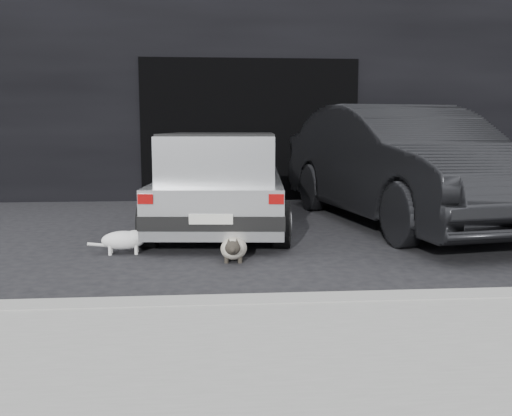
{
  "coord_description": "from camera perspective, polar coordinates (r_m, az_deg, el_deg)",
  "views": [
    {
      "loc": [
        0.22,
        -6.61,
        1.36
      ],
      "look_at": [
        0.74,
        -0.5,
        0.49
      ],
      "focal_mm": 40.0,
      "sensor_mm": 36.0,
      "label": 1
    }
  ],
  "objects": [
    {
      "name": "curb",
      "position": [
        4.29,
        5.95,
        -9.58
      ],
      "size": [
        18.0,
        0.25,
        0.12
      ],
      "primitive_type": "cube",
      "color": "gray",
      "rests_on": "ground"
    },
    {
      "name": "cat_white",
      "position": [
        6.32,
        -12.83,
        -3.07
      ],
      "size": [
        0.69,
        0.26,
        0.32
      ],
      "rotation": [
        0.0,
        0.0,
        -1.51
      ],
      "color": "white",
      "rests_on": "ground"
    },
    {
      "name": "garage_opening",
      "position": [
        10.63,
        -0.61,
        7.78
      ],
      "size": [
        4.0,
        0.1,
        2.6
      ],
      "primitive_type": "cube",
      "color": "black",
      "rests_on": "ground"
    },
    {
      "name": "sidewalk",
      "position": [
        3.19,
        10.11,
        -16.13
      ],
      "size": [
        18.0,
        2.2,
        0.11
      ],
      "primitive_type": "cube",
      "color": "gray",
      "rests_on": "ground"
    },
    {
      "name": "second_car",
      "position": [
        8.23,
        14.49,
        4.21
      ],
      "size": [
        2.58,
        5.3,
        1.67
      ],
      "primitive_type": "imported",
      "rotation": [
        0.0,
        0.0,
        0.17
      ],
      "color": "black",
      "rests_on": "ground"
    },
    {
      "name": "building_facade",
      "position": [
        12.69,
        -1.3,
        13.26
      ],
      "size": [
        34.0,
        4.0,
        5.0
      ],
      "primitive_type": "cube",
      "color": "black",
      "rests_on": "ground"
    },
    {
      "name": "silver_hatchback",
      "position": [
        7.55,
        -3.48,
        3.07
      ],
      "size": [
        1.97,
        3.6,
        1.28
      ],
      "rotation": [
        0.0,
        0.0,
        -0.09
      ],
      "color": "#B2B4B7",
      "rests_on": "ground"
    },
    {
      "name": "ground",
      "position": [
        6.75,
        -6.61,
        -3.56
      ],
      "size": [
        80.0,
        80.0,
        0.0
      ],
      "primitive_type": "plane",
      "color": "black",
      "rests_on": "ground"
    },
    {
      "name": "cat_siamese",
      "position": [
        5.85,
        -2.25,
        -4.05
      ],
      "size": [
        0.32,
        0.82,
        0.28
      ],
      "rotation": [
        0.0,
        0.0,
        3.06
      ],
      "color": "beige",
      "rests_on": "ground"
    }
  ]
}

